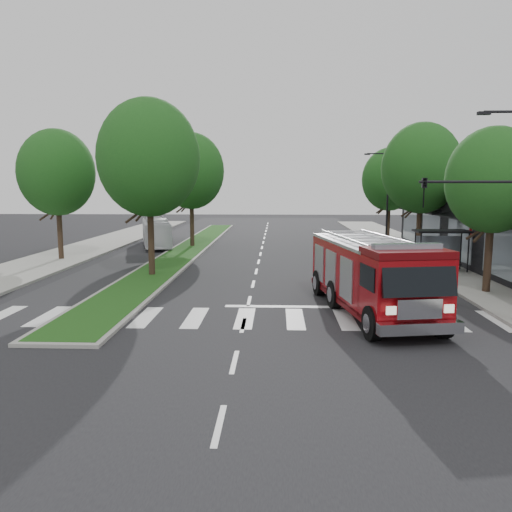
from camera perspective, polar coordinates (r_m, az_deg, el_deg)
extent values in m
plane|color=black|center=(22.99, -0.79, -5.19)|extent=(140.00, 140.00, 0.00)
cube|color=gray|center=(34.64, 21.32, -1.13)|extent=(5.00, 80.00, 0.15)
cube|color=gray|center=(36.35, -23.32, -0.83)|extent=(5.00, 80.00, 0.15)
cube|color=gray|center=(41.32, -7.74, 0.74)|extent=(3.00, 50.00, 0.14)
cube|color=#214413|center=(41.31, -7.74, 0.85)|extent=(2.60, 49.50, 0.02)
cylinder|color=black|center=(31.21, 18.27, 0.25)|extent=(0.08, 0.08, 2.50)
cylinder|color=black|center=(32.09, 23.08, 0.21)|extent=(0.08, 0.08, 2.50)
cylinder|color=black|center=(32.35, 17.69, 0.53)|extent=(0.08, 0.08, 2.50)
cylinder|color=black|center=(33.20, 22.36, 0.49)|extent=(0.08, 0.08, 2.50)
cube|color=black|center=(32.05, 20.49, 2.68)|extent=(3.20, 1.60, 0.12)
cube|color=#8C99A5|center=(32.84, 20.01, 0.62)|extent=(2.80, 0.04, 1.80)
cube|color=black|center=(32.28, 20.31, -0.86)|extent=(2.40, 0.40, 0.08)
cylinder|color=black|center=(26.63, 25.00, -0.03)|extent=(0.36, 0.36, 3.74)
ellipsoid|color=#0F3712|center=(26.42, 25.47, 7.84)|extent=(4.40, 4.40, 5.06)
cylinder|color=black|center=(37.89, 18.10, 3.00)|extent=(0.36, 0.36, 4.40)
ellipsoid|color=#0F3712|center=(37.79, 18.39, 9.51)|extent=(5.60, 5.60, 6.44)
cylinder|color=black|center=(47.58, 14.85, 3.81)|extent=(0.36, 0.36, 3.96)
ellipsoid|color=#0F3712|center=(47.47, 15.02, 8.47)|extent=(5.00, 5.00, 5.75)
cylinder|color=black|center=(29.41, -11.91, 2.10)|extent=(0.36, 0.36, 4.62)
ellipsoid|color=#0F3712|center=(29.30, -12.16, 10.92)|extent=(5.80, 5.80, 6.67)
cylinder|color=black|center=(43.07, -7.33, 3.89)|extent=(0.36, 0.36, 4.40)
ellipsoid|color=#0F3712|center=(42.98, -7.43, 9.62)|extent=(5.60, 5.60, 6.44)
cylinder|color=black|center=(37.71, -21.50, 2.65)|extent=(0.36, 0.36, 4.18)
ellipsoid|color=#0F3712|center=(37.59, -21.82, 8.86)|extent=(5.20, 5.20, 5.98)
cylinder|color=black|center=(20.78, 26.98, 14.49)|extent=(1.80, 0.10, 0.10)
cube|color=black|center=(20.43, 24.60, 14.62)|extent=(0.45, 0.20, 0.12)
cylinder|color=black|center=(20.19, 23.66, 7.77)|extent=(4.00, 0.10, 0.10)
imported|color=black|center=(19.62, 18.66, 6.87)|extent=(0.18, 0.22, 1.10)
cylinder|color=black|center=(43.36, 14.79, 6.10)|extent=(0.16, 0.16, 8.00)
cylinder|color=black|center=(43.24, 13.79, 11.30)|extent=(1.80, 0.10, 0.10)
cube|color=black|center=(43.08, 12.59, 11.29)|extent=(0.45, 0.20, 0.12)
cube|color=#4F0407|center=(21.45, 12.87, -4.85)|extent=(4.26, 9.58, 0.28)
cube|color=maroon|center=(22.05, 12.18, -1.42)|extent=(3.89, 7.41, 2.20)
cube|color=maroon|center=(18.12, 16.69, -3.61)|extent=(3.05, 2.41, 2.31)
cube|color=#B2B2B7|center=(21.89, 12.27, 1.57)|extent=(3.89, 7.41, 0.13)
cylinder|color=#B2B2B7|center=(21.56, 9.81, 2.12)|extent=(1.22, 6.53, 0.11)
cylinder|color=#B2B2B7|center=(22.22, 14.70, 2.15)|extent=(1.22, 6.53, 0.11)
cube|color=silver|center=(17.25, 18.26, -7.83)|extent=(2.89, 0.86, 0.39)
cube|color=#8C99A5|center=(17.89, 16.88, 1.06)|extent=(2.45, 0.79, 0.20)
cylinder|color=black|center=(17.61, 13.18, -7.50)|extent=(0.58, 1.26, 1.21)
cylinder|color=black|center=(18.63, 20.56, -6.95)|extent=(0.58, 1.26, 1.21)
cylinder|color=black|center=(21.87, 8.96, -4.35)|extent=(0.58, 1.26, 1.21)
cylinder|color=black|center=(22.70, 15.13, -4.08)|extent=(0.58, 1.26, 1.21)
cylinder|color=black|center=(24.36, 7.23, -3.04)|extent=(0.58, 1.26, 1.21)
cylinder|color=black|center=(25.11, 12.84, -2.85)|extent=(0.58, 1.26, 1.21)
imported|color=silver|center=(44.31, -11.34, 2.67)|extent=(4.51, 9.12, 2.48)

